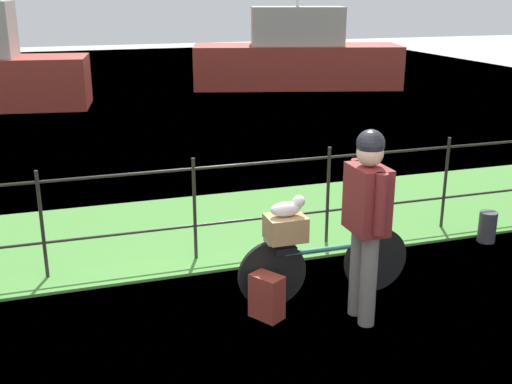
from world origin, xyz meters
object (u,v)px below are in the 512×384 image
object	(u,v)px
bicycle_main	(323,265)
terrier_dog	(289,207)
backpack_on_paving	(267,297)
mooring_bollard	(487,227)
moored_boat_near	(297,58)
cyclist_person	(367,210)
wooden_crate	(286,228)

from	to	relation	value
bicycle_main	terrier_dog	xyz separation A→B (m)	(-0.35, 0.00, 0.60)
backpack_on_paving	mooring_bollard	bearing A→B (deg)	-105.10
moored_boat_near	terrier_dog	bearing A→B (deg)	-111.69
mooring_bollard	terrier_dog	bearing A→B (deg)	-165.55
mooring_bollard	moored_boat_near	world-z (taller)	moored_boat_near
bicycle_main	terrier_dog	distance (m)	0.69
cyclist_person	moored_boat_near	world-z (taller)	moored_boat_near
bicycle_main	backpack_on_paving	bearing A→B (deg)	-163.51
backpack_on_paving	mooring_bollard	xyz separation A→B (m)	(2.94, 0.87, -0.02)
terrier_dog	backpack_on_paving	size ratio (longest dim) A/B	0.79
terrier_dog	cyclist_person	size ratio (longest dim) A/B	0.19
backpack_on_paving	mooring_bollard	distance (m)	3.06
bicycle_main	mooring_bollard	xyz separation A→B (m)	(2.33, 0.69, -0.16)
cyclist_person	mooring_bollard	size ratio (longest dim) A/B	4.74
cyclist_person	moored_boat_near	bearing A→B (deg)	71.03
moored_boat_near	mooring_bollard	bearing A→B (deg)	-100.94
cyclist_person	moored_boat_near	xyz separation A→B (m)	(4.44, 12.91, -0.15)
cyclist_person	moored_boat_near	distance (m)	13.65
terrier_dog	mooring_bollard	bearing A→B (deg)	14.45
terrier_dog	cyclist_person	bearing A→B (deg)	-41.10
backpack_on_paving	moored_boat_near	xyz separation A→B (m)	(5.21, 12.64, 0.65)
terrier_dog	cyclist_person	world-z (taller)	cyclist_person
terrier_dog	backpack_on_paving	distance (m)	0.80
cyclist_person	wooden_crate	bearing A→B (deg)	140.22
wooden_crate	bicycle_main	bearing A→B (deg)	-0.16
bicycle_main	terrier_dog	size ratio (longest dim) A/B	5.27
bicycle_main	wooden_crate	size ratio (longest dim) A/B	4.85
bicycle_main	backpack_on_paving	xyz separation A→B (m)	(-0.61, -0.18, -0.14)
mooring_bollard	moored_boat_near	bearing A→B (deg)	79.06
mooring_bollard	moored_boat_near	xyz separation A→B (m)	(2.27, 11.76, 0.68)
backpack_on_paving	bicycle_main	bearing A→B (deg)	-105.13
wooden_crate	mooring_bollard	bearing A→B (deg)	14.32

